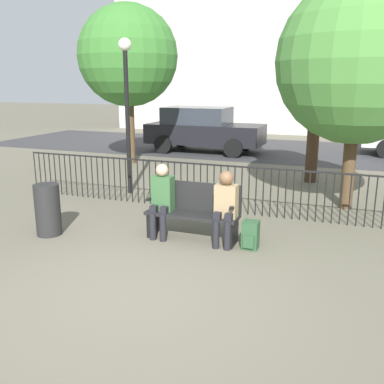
% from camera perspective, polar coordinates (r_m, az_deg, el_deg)
% --- Properties ---
extents(ground_plane, '(80.00, 80.00, 0.00)m').
position_cam_1_polar(ground_plane, '(5.40, -7.44, -13.13)').
color(ground_plane, '#605B4C').
extents(park_bench, '(1.51, 0.45, 0.92)m').
position_cam_1_polar(park_bench, '(6.93, 0.22, -2.36)').
color(park_bench, black).
rests_on(park_bench, ground).
extents(seated_person_0, '(0.34, 0.39, 1.22)m').
position_cam_1_polar(seated_person_0, '(6.95, -4.05, -0.67)').
color(seated_person_0, black).
rests_on(seated_person_0, ground).
extents(seated_person_1, '(0.34, 0.39, 1.19)m').
position_cam_1_polar(seated_person_1, '(6.59, 4.47, -1.62)').
color(seated_person_1, black).
rests_on(seated_person_1, ground).
extents(backpack, '(0.24, 0.27, 0.44)m').
position_cam_1_polar(backpack, '(6.64, 7.80, -5.73)').
color(backpack, '#284C2D').
rests_on(backpack, ground).
extents(fence_railing, '(9.01, 0.03, 0.95)m').
position_cam_1_polar(fence_railing, '(8.36, 3.88, 1.06)').
color(fence_railing, black).
rests_on(fence_railing, ground).
extents(tree_0, '(1.93, 1.93, 3.95)m').
position_cam_1_polar(tree_0, '(11.20, 16.49, 16.13)').
color(tree_0, '#422D1E').
rests_on(tree_0, ground).
extents(tree_1, '(3.01, 3.01, 4.77)m').
position_cam_1_polar(tree_1, '(13.61, -8.51, 17.48)').
color(tree_1, '#4C3823').
rests_on(tree_1, ground).
extents(tree_2, '(3.11, 3.11, 4.42)m').
position_cam_1_polar(tree_2, '(8.95, 21.31, 15.86)').
color(tree_2, '#4C3823').
rests_on(tree_2, ground).
extents(lamp_post, '(0.28, 0.28, 3.41)m').
position_cam_1_polar(lamp_post, '(9.72, -8.72, 13.01)').
color(lamp_post, black).
rests_on(lamp_post, ground).
extents(street_surface, '(24.00, 6.00, 0.01)m').
position_cam_1_polar(street_surface, '(16.55, 12.38, 5.45)').
color(street_surface, '#333335').
rests_on(street_surface, ground).
extents(parked_car_0, '(4.20, 1.94, 1.62)m').
position_cam_1_polar(parked_car_0, '(15.76, 1.47, 8.42)').
color(parked_car_0, black).
rests_on(parked_car_0, ground).
extents(building_facade, '(20.00, 6.00, 12.05)m').
position_cam_1_polar(building_facade, '(24.57, 16.18, 22.16)').
color(building_facade, beige).
rests_on(building_facade, ground).
extents(trash_bin, '(0.41, 0.41, 0.87)m').
position_cam_1_polar(trash_bin, '(7.51, -18.68, -2.25)').
color(trash_bin, black).
rests_on(trash_bin, ground).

